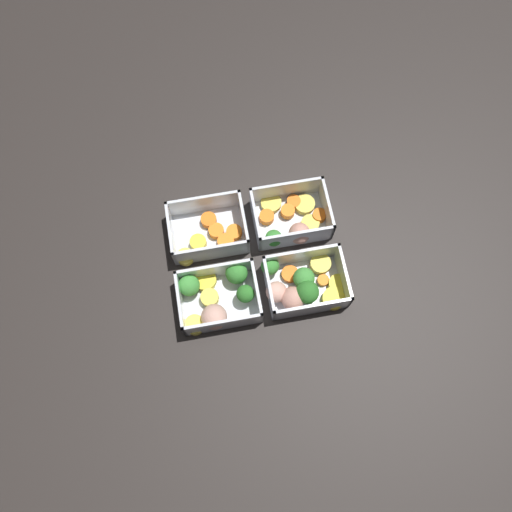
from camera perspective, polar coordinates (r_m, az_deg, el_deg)
name	(u,v)px	position (r m, az deg, el deg)	size (l,w,h in m)	color
ground_plane	(256,259)	(0.88, 0.00, -0.40)	(4.00, 4.00, 0.00)	#282321
container_near_left	(291,219)	(0.89, 4.06, 4.23)	(0.13, 0.12, 0.06)	silver
container_near_right	(209,232)	(0.89, -5.42, 2.76)	(0.13, 0.11, 0.06)	silver
container_far_left	(301,285)	(0.85, 5.22, -3.35)	(0.16, 0.11, 0.06)	silver
container_far_right	(217,297)	(0.84, -4.48, -4.68)	(0.14, 0.13, 0.06)	silver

